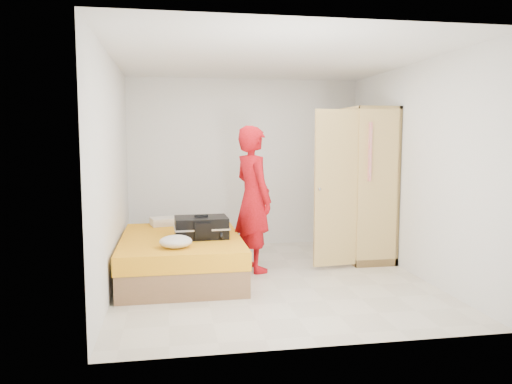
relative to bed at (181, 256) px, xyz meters
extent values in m
plane|color=beige|center=(1.05, -0.30, -0.25)|extent=(4.00, 4.00, 0.00)
plane|color=white|center=(1.05, -0.30, 2.35)|extent=(4.00, 4.00, 0.00)
cube|color=white|center=(1.05, 1.70, 1.05)|extent=(3.60, 0.02, 2.60)
cube|color=white|center=(1.05, -2.30, 1.05)|extent=(3.60, 0.02, 2.60)
cube|color=white|center=(-0.75, -0.30, 1.05)|extent=(0.02, 4.00, 2.60)
cube|color=white|center=(2.85, -0.30, 1.05)|extent=(0.02, 4.00, 2.60)
cube|color=brown|center=(0.00, 0.00, -0.10)|extent=(1.40, 2.00, 0.30)
cube|color=gold|center=(0.00, 0.00, 0.15)|extent=(1.42, 2.02, 0.20)
cube|color=tan|center=(2.82, 0.60, 0.80)|extent=(0.04, 1.20, 2.10)
cube|color=tan|center=(2.55, 0.02, 0.80)|extent=(0.58, 0.04, 2.10)
cube|color=tan|center=(2.55, 1.18, 0.80)|extent=(0.58, 0.04, 2.10)
cube|color=tan|center=(2.55, 0.60, 1.83)|extent=(0.58, 1.20, 0.04)
cube|color=tan|center=(2.55, 0.60, -0.20)|extent=(0.58, 1.20, 0.10)
cube|color=tan|center=(2.28, 0.90, 0.80)|extent=(0.04, 0.59, 2.00)
cube|color=tan|center=(1.97, 0.01, 0.80)|extent=(0.59, 0.11, 2.00)
cylinder|color=#B2B2B7|center=(2.55, 0.60, 1.67)|extent=(0.02, 1.10, 0.02)
imported|color=red|center=(0.92, 0.15, 0.67)|extent=(0.64, 0.78, 1.84)
cube|color=black|center=(0.24, -0.11, 0.37)|extent=(0.63, 0.46, 0.25)
cube|color=black|center=(0.24, -0.11, 0.51)|extent=(0.16, 0.05, 0.03)
ellipsoid|color=silver|center=(-0.07, -0.63, 0.32)|extent=(0.36, 0.36, 0.14)
cube|color=silver|center=(-0.10, 0.85, 0.30)|extent=(0.62, 0.41, 0.10)
camera|label=1|loc=(-0.12, -6.04, 1.44)|focal=35.00mm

